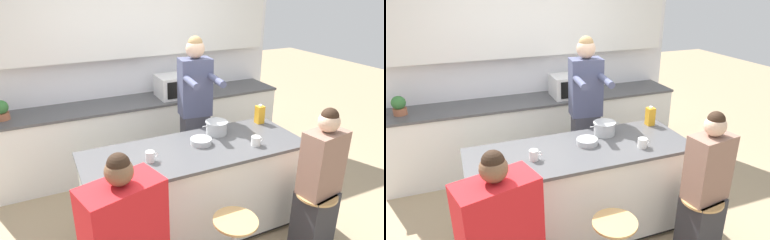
% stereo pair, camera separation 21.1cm
% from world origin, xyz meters
% --- Properties ---
extents(ground_plane, '(16.00, 16.00, 0.00)m').
position_xyz_m(ground_plane, '(0.00, 0.00, 0.00)').
color(ground_plane, tan).
extents(wall_back, '(4.15, 0.22, 2.70)m').
position_xyz_m(wall_back, '(0.00, 1.86, 1.54)').
color(wall_back, white).
rests_on(wall_back, ground_plane).
extents(back_counter, '(3.85, 0.60, 0.92)m').
position_xyz_m(back_counter, '(0.00, 1.58, 0.46)').
color(back_counter, white).
rests_on(back_counter, ground_plane).
extents(kitchen_island, '(2.07, 0.78, 0.93)m').
position_xyz_m(kitchen_island, '(0.00, 0.00, 0.47)').
color(kitchen_island, black).
rests_on(kitchen_island, ground_plane).
extents(bar_stool_rightmost, '(0.38, 0.38, 0.64)m').
position_xyz_m(bar_stool_rightmost, '(0.83, -0.71, 0.33)').
color(bar_stool_rightmost, tan).
rests_on(bar_stool_rightmost, ground_plane).
extents(person_cooking, '(0.41, 0.60, 1.83)m').
position_xyz_m(person_cooking, '(0.32, 0.68, 0.93)').
color(person_cooking, '#383842').
rests_on(person_cooking, ground_plane).
extents(person_seated_near, '(0.38, 0.31, 1.42)m').
position_xyz_m(person_seated_near, '(0.85, -0.69, 0.65)').
color(person_seated_near, '#333338').
rests_on(person_seated_near, ground_plane).
extents(cooking_pot, '(0.31, 0.22, 0.13)m').
position_xyz_m(cooking_pot, '(0.33, 0.21, 1.00)').
color(cooking_pot, '#B7BABC').
rests_on(cooking_pot, kitchen_island).
extents(fruit_bowl, '(0.20, 0.20, 0.06)m').
position_xyz_m(fruit_bowl, '(0.08, 0.06, 0.96)').
color(fruit_bowl, '#B7BABC').
rests_on(fruit_bowl, kitchen_island).
extents(coffee_cup_near, '(0.11, 0.08, 0.09)m').
position_xyz_m(coffee_cup_near, '(-0.45, -0.06, 0.98)').
color(coffee_cup_near, white).
rests_on(coffee_cup_near, kitchen_island).
extents(coffee_cup_far, '(0.12, 0.09, 0.09)m').
position_xyz_m(coffee_cup_far, '(0.53, -0.18, 0.97)').
color(coffee_cup_far, white).
rests_on(coffee_cup_far, kitchen_island).
extents(juice_carton, '(0.08, 0.08, 0.21)m').
position_xyz_m(juice_carton, '(0.89, 0.26, 1.03)').
color(juice_carton, gold).
rests_on(juice_carton, kitchen_island).
extents(microwave, '(0.56, 0.39, 0.29)m').
position_xyz_m(microwave, '(0.48, 1.55, 1.06)').
color(microwave, white).
rests_on(microwave, back_counter).
extents(potted_plant, '(0.16, 0.16, 0.22)m').
position_xyz_m(potted_plant, '(-1.62, 1.58, 1.03)').
color(potted_plant, '#A86042').
rests_on(potted_plant, back_counter).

